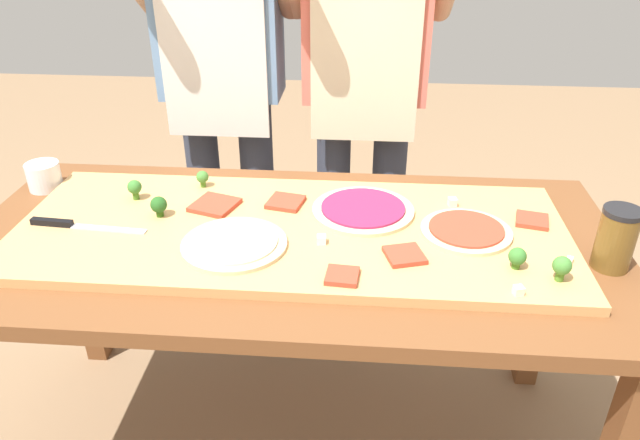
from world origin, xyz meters
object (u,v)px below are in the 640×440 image
Objects in this scene: pizza_slice_near_right at (405,255)px; sauce_jar at (616,239)px; pizza_whole_cheese_artichoke at (234,243)px; pizza_slice_center at (215,205)px; cheese_crumble_c at (452,202)px; pizza_whole_beet_magenta at (363,209)px; broccoli_floret_back_right at (159,205)px; chefs_knife at (72,225)px; flour_cup at (44,178)px; prep_table at (291,268)px; cook_right at (365,70)px; pizza_slice_far_right at (286,202)px; cheese_crumble_b at (518,290)px; broccoli_floret_front_left at (562,267)px; broccoli_floret_back_mid at (202,178)px; cook_left at (221,67)px; broccoli_floret_center_right at (135,188)px; pizza_slice_far_left at (532,220)px; pizza_whole_tomato_red at (466,230)px; broccoli_floret_front_mid at (517,257)px; cheese_crumble_a at (570,260)px; pizza_slice_near_left at (342,276)px.

pizza_slice_near_right is 0.56× the size of sauce_jar.
pizza_slice_center is (-0.09, 0.19, -0.00)m from pizza_whole_cheese_artichoke.
cheese_crumble_c reaches higher than pizza_slice_near_right.
pizza_whole_beet_magenta is 12.39× the size of cheese_crumble_c.
broccoli_floret_back_right is (-0.53, -0.07, 0.02)m from pizza_whole_beet_magenta.
flour_cup is at bearing 127.83° from chefs_knife.
cook_right reaches higher than prep_table.
cheese_crumble_c is (0.77, 0.12, -0.02)m from broccoli_floret_back_right.
pizza_slice_far_right is 0.66m from cheese_crumble_b.
broccoli_floret_front_left is 1.22× the size of broccoli_floret_back_mid.
pizza_slice_center is 0.07× the size of cook_left.
cheese_crumble_b is at bearing -76.79° from cheese_crumble_c.
cheese_crumble_c is (0.86, 0.03, -0.02)m from broccoli_floret_center_right.
chefs_knife and pizza_whole_beet_magenta have the same top height.
sauce_jar is (1.11, -0.11, 0.02)m from broccoli_floret_back_right.
pizza_slice_far_left is 0.83m from pizza_slice_center.
pizza_whole_cheese_artichoke is 0.40m from pizza_slice_near_right.
broccoli_floret_center_right is (-0.23, 0.03, 0.03)m from pizza_slice_center.
flour_cup is (-1.37, 0.14, 0.00)m from pizza_slice_far_left.
pizza_whole_beet_magenta is 5.58× the size of broccoli_floret_back_mid.
flour_cup is (-1.19, 0.21, 0.00)m from pizza_whole_tomato_red.
pizza_whole_beet_magenta is at bearing 162.83° from sauce_jar.
broccoli_floret_back_right is at bearing -110.59° from broccoli_floret_back_mid.
broccoli_floret_front_mid is 0.11m from cheese_crumble_b.
cheese_crumble_a is at bearing 1.66° from pizza_slice_near_right.
cheese_crumble_b is at bearing -146.40° from sauce_jar.
cook_left is at bearing 180.00° from cook_right.
pizza_whole_beet_magenta is 3.42× the size of pizza_slice_far_left.
cook_right is (-0.44, 0.85, 0.19)m from broccoli_floret_front_left.
broccoli_floret_center_right reaches higher than broccoli_floret_back_right.
pizza_whole_tomato_red is 1.21m from flour_cup.
cook_right reaches higher than cheese_crumble_a.
broccoli_floret_center_right is 0.59m from cook_left.
cheese_crumble_c is at bearing -63.81° from cook_right.
prep_table is at bearing -77.66° from pizza_slice_far_right.
broccoli_floret_back_mid is (-0.16, 0.31, 0.02)m from pizza_whole_cheese_artichoke.
pizza_slice_far_left is (0.18, 0.07, -0.00)m from pizza_whole_tomato_red.
broccoli_floret_center_right is at bearing 150.06° from pizza_slice_near_left.
cheese_crumble_b is 0.01× the size of cook_right.
cook_left reaches higher than broccoli_floret_back_right.
pizza_slice_far_right is at bearing -176.51° from cheese_crumble_c.
pizza_whole_tomato_red is at bearing -9.92° from flour_cup.
cheese_crumble_a is at bearing -18.89° from broccoli_floret_back_mid.
cheese_crumble_b is 0.13× the size of sauce_jar.
cook_left is at bearing 137.52° from broccoli_floret_front_left.
chefs_knife is 0.37m from broccoli_floret_back_mid.
pizza_slice_far_right is 0.73m from cheese_crumble_a.
broccoli_floret_front_left is at bearing -47.29° from pizza_whole_tomato_red.
pizza_slice_far_left is at bearing 13.41° from pizza_whole_cheese_artichoke.
pizza_slice_near_right is 0.25m from broccoli_floret_front_mid.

